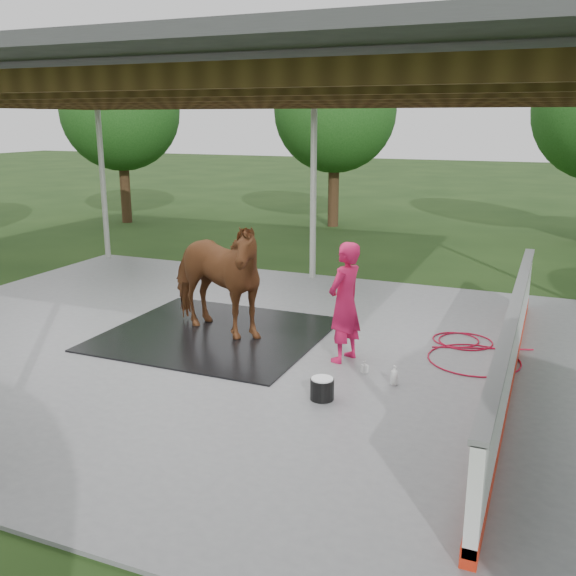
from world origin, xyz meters
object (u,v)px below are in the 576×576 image
at_px(horse, 213,277).
at_px(wash_bucket, 322,388).
at_px(dasher_board, 511,348).
at_px(handler, 345,302).

bearing_deg(horse, wash_bucket, -106.74).
height_order(dasher_board, horse, horse).
height_order(dasher_board, handler, handler).
distance_m(dasher_board, handler, 2.38).
distance_m(handler, wash_bucket, 1.63).
xyz_separation_m(dasher_board, horse, (-4.71, 0.34, 0.45)).
bearing_deg(handler, dasher_board, 106.26).
distance_m(dasher_board, horse, 4.74).
height_order(dasher_board, wash_bucket, dasher_board).
xyz_separation_m(dasher_board, wash_bucket, (-2.18, -1.38, -0.39)).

